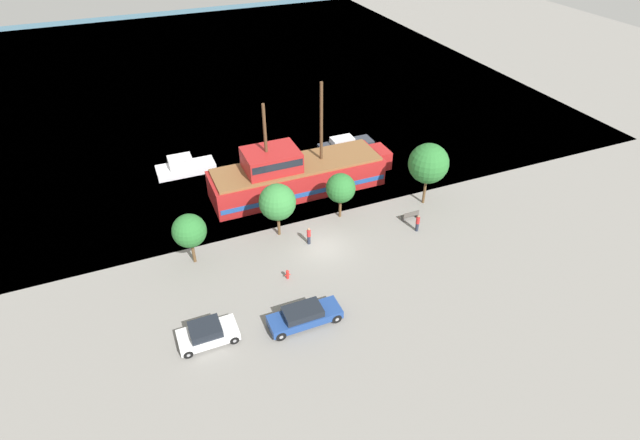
% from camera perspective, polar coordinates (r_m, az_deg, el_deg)
% --- Properties ---
extents(ground_plane, '(160.00, 160.00, 0.00)m').
position_cam_1_polar(ground_plane, '(40.31, 0.31, -3.11)').
color(ground_plane, gray).
extents(water_surface, '(80.00, 80.00, 0.00)m').
position_cam_1_polar(water_surface, '(78.07, -12.95, 16.06)').
color(water_surface, '#38667F').
rests_on(water_surface, ground).
extents(pirate_ship, '(17.41, 4.72, 10.17)m').
position_cam_1_polar(pirate_ship, '(46.45, -2.81, 5.24)').
color(pirate_ship, '#A31E1E').
rests_on(pirate_ship, water_surface).
extents(moored_boat_dockside, '(5.68, 2.25, 1.76)m').
position_cam_1_polar(moored_boat_dockside, '(51.58, -15.22, 5.91)').
color(moored_boat_dockside, silver).
rests_on(moored_boat_dockside, water_surface).
extents(moored_boat_outer, '(5.93, 1.90, 1.53)m').
position_cam_1_polar(moored_boat_outer, '(54.02, 2.90, 8.54)').
color(moored_boat_outer, '#2D333D').
rests_on(moored_boat_outer, water_surface).
extents(parked_car_curb_front, '(4.95, 1.80, 1.37)m').
position_cam_1_polar(parked_car_curb_front, '(33.89, -1.81, -10.87)').
color(parked_car_curb_front, navy).
rests_on(parked_car_curb_front, ground_plane).
extents(parked_car_curb_mid, '(3.81, 1.96, 1.39)m').
position_cam_1_polar(parked_car_curb_mid, '(33.64, -12.75, -12.53)').
color(parked_car_curb_mid, white).
rests_on(parked_car_curb_mid, ground_plane).
extents(fire_hydrant, '(0.42, 0.25, 0.76)m').
position_cam_1_polar(fire_hydrant, '(37.32, -3.74, -6.18)').
color(fire_hydrant, red).
rests_on(fire_hydrant, ground_plane).
extents(bench_promenade_east, '(1.50, 0.45, 0.85)m').
position_cam_1_polar(bench_promenade_east, '(43.81, 10.28, 0.53)').
color(bench_promenade_east, '#4C4742').
rests_on(bench_promenade_east, ground_plane).
extents(pedestrian_walking_near, '(0.32, 0.32, 1.56)m').
position_cam_1_polar(pedestrian_walking_near, '(42.38, 11.09, -0.34)').
color(pedestrian_walking_near, '#232838').
rests_on(pedestrian_walking_near, ground_plane).
extents(pedestrian_walking_far, '(0.32, 0.32, 1.54)m').
position_cam_1_polar(pedestrian_walking_far, '(40.22, -1.29, -1.83)').
color(pedestrian_walking_far, '#232838').
rests_on(pedestrian_walking_far, ground_plane).
extents(tree_row_east, '(2.57, 2.57, 4.28)m').
position_cam_1_polar(tree_row_east, '(38.35, -14.72, -1.21)').
color(tree_row_east, brown).
rests_on(tree_row_east, ground_plane).
extents(tree_row_mideast, '(2.99, 2.99, 4.73)m').
position_cam_1_polar(tree_row_mideast, '(39.92, -4.89, 2.05)').
color(tree_row_mideast, brown).
rests_on(tree_row_mideast, ground_plane).
extents(tree_row_midwest, '(2.53, 2.53, 4.18)m').
position_cam_1_polar(tree_row_midwest, '(42.16, 2.38, 3.65)').
color(tree_row_midwest, brown).
rests_on(tree_row_midwest, ground_plane).
extents(tree_row_west, '(3.52, 3.52, 5.82)m').
position_cam_1_polar(tree_row_west, '(44.41, 12.30, 6.33)').
color(tree_row_west, brown).
rests_on(tree_row_west, ground_plane).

